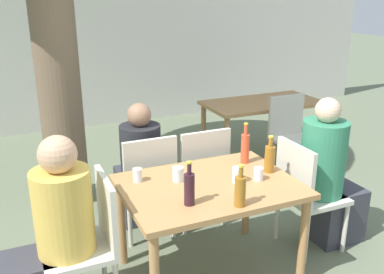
{
  "coord_description": "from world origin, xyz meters",
  "views": [
    {
      "loc": [
        -1.2,
        -2.42,
        2.0
      ],
      "look_at": [
        0.0,
        0.3,
        0.98
      ],
      "focal_mm": 40.0,
      "sensor_mm": 36.0,
      "label": 1
    }
  ],
  "objects_px": {
    "patio_chair_4": "(291,132)",
    "drinking_glass_2": "(258,174)",
    "amber_bottle_2": "(270,158)",
    "drinking_glass_0": "(138,175)",
    "patio_chair_2": "(147,180)",
    "amber_bottle_1": "(240,190)",
    "drinking_glass_3": "(238,175)",
    "patio_chair_1": "(305,190)",
    "dining_table_front": "(209,195)",
    "patio_chair_3": "(200,171)",
    "patio_chair_0": "(91,237)",
    "person_seated_2": "(138,171)",
    "dining_table_back": "(262,109)",
    "drinking_glass_1": "(178,174)",
    "person_seated_0": "(52,241)",
    "soda_bottle_3": "(245,147)",
    "wine_bottle_0": "(189,188)",
    "person_seated_1": "(329,180)"
  },
  "relations": [
    {
      "from": "patio_chair_4",
      "to": "drinking_glass_2",
      "type": "distance_m",
      "value": 1.85
    },
    {
      "from": "patio_chair_3",
      "to": "patio_chair_0",
      "type": "bearing_deg",
      "value": 32.04
    },
    {
      "from": "person_seated_0",
      "to": "amber_bottle_2",
      "type": "height_order",
      "value": "person_seated_0"
    },
    {
      "from": "person_seated_1",
      "to": "wine_bottle_0",
      "type": "bearing_deg",
      "value": 99.43
    },
    {
      "from": "dining_table_front",
      "to": "soda_bottle_3",
      "type": "bearing_deg",
      "value": 29.6
    },
    {
      "from": "patio_chair_2",
      "to": "drinking_glass_2",
      "type": "distance_m",
      "value": 0.99
    },
    {
      "from": "patio_chair_2",
      "to": "amber_bottle_1",
      "type": "distance_m",
      "value": 1.12
    },
    {
      "from": "amber_bottle_1",
      "to": "drinking_glass_0",
      "type": "distance_m",
      "value": 0.77
    },
    {
      "from": "amber_bottle_2",
      "to": "drinking_glass_0",
      "type": "relative_size",
      "value": 2.89
    },
    {
      "from": "amber_bottle_2",
      "to": "patio_chair_4",
      "type": "bearing_deg",
      "value": 47.68
    },
    {
      "from": "amber_bottle_2",
      "to": "drinking_glass_0",
      "type": "xyz_separation_m",
      "value": [
        -0.94,
        0.23,
        -0.06
      ]
    },
    {
      "from": "amber_bottle_1",
      "to": "soda_bottle_3",
      "type": "height_order",
      "value": "soda_bottle_3"
    },
    {
      "from": "patio_chair_2",
      "to": "patio_chair_3",
      "type": "bearing_deg",
      "value": -180.0
    },
    {
      "from": "patio_chair_2",
      "to": "drinking_glass_2",
      "type": "bearing_deg",
      "value": 127.84
    },
    {
      "from": "patio_chair_3",
      "to": "amber_bottle_1",
      "type": "xyz_separation_m",
      "value": [
        -0.21,
        -1.03,
        0.32
      ]
    },
    {
      "from": "drinking_glass_1",
      "to": "patio_chair_0",
      "type": "bearing_deg",
      "value": -168.39
    },
    {
      "from": "patio_chair_3",
      "to": "drinking_glass_0",
      "type": "relative_size",
      "value": 9.46
    },
    {
      "from": "drinking_glass_3",
      "to": "patio_chair_1",
      "type": "bearing_deg",
      "value": 4.31
    },
    {
      "from": "wine_bottle_0",
      "to": "drinking_glass_0",
      "type": "distance_m",
      "value": 0.5
    },
    {
      "from": "drinking_glass_2",
      "to": "patio_chair_4",
      "type": "bearing_deg",
      "value": 46.15
    },
    {
      "from": "patio_chair_4",
      "to": "person_seated_1",
      "type": "height_order",
      "value": "person_seated_1"
    },
    {
      "from": "soda_bottle_3",
      "to": "wine_bottle_0",
      "type": "bearing_deg",
      "value": -145.58
    },
    {
      "from": "dining_table_back",
      "to": "person_seated_1",
      "type": "relative_size",
      "value": 1.13
    },
    {
      "from": "patio_chair_1",
      "to": "drinking_glass_2",
      "type": "bearing_deg",
      "value": 99.28
    },
    {
      "from": "patio_chair_3",
      "to": "person_seated_2",
      "type": "distance_m",
      "value": 0.54
    },
    {
      "from": "patio_chair_4",
      "to": "person_seated_0",
      "type": "distance_m",
      "value": 2.95
    },
    {
      "from": "patio_chair_0",
      "to": "amber_bottle_1",
      "type": "distance_m",
      "value": 0.99
    },
    {
      "from": "dining_table_front",
      "to": "patio_chair_3",
      "type": "xyz_separation_m",
      "value": [
        0.24,
        0.67,
        -0.12
      ]
    },
    {
      "from": "patio_chair_2",
      "to": "patio_chair_1",
      "type": "bearing_deg",
      "value": 147.96
    },
    {
      "from": "dining_table_front",
      "to": "person_seated_0",
      "type": "bearing_deg",
      "value": -180.0
    },
    {
      "from": "wine_bottle_0",
      "to": "amber_bottle_1",
      "type": "height_order",
      "value": "wine_bottle_0"
    },
    {
      "from": "dining_table_back",
      "to": "patio_chair_3",
      "type": "bearing_deg",
      "value": -139.79
    },
    {
      "from": "dining_table_front",
      "to": "person_seated_2",
      "type": "height_order",
      "value": "person_seated_2"
    },
    {
      "from": "dining_table_front",
      "to": "drinking_glass_2",
      "type": "xyz_separation_m",
      "value": [
        0.34,
        -0.08,
        0.14
      ]
    },
    {
      "from": "patio_chair_1",
      "to": "patio_chair_4",
      "type": "xyz_separation_m",
      "value": [
        0.78,
        1.24,
        0.0
      ]
    },
    {
      "from": "patio_chair_4",
      "to": "drinking_glass_3",
      "type": "xyz_separation_m",
      "value": [
        -1.42,
        -1.29,
        0.26
      ]
    },
    {
      "from": "patio_chair_1",
      "to": "person_seated_2",
      "type": "bearing_deg",
      "value": 49.65
    },
    {
      "from": "patio_chair_2",
      "to": "person_seated_0",
      "type": "relative_size",
      "value": 0.75
    },
    {
      "from": "drinking_glass_3",
      "to": "patio_chair_0",
      "type": "bearing_deg",
      "value": 177.32
    },
    {
      "from": "patio_chair_2",
      "to": "patio_chair_3",
      "type": "xyz_separation_m",
      "value": [
        0.48,
        0.0,
        0.0
      ]
    },
    {
      "from": "person_seated_0",
      "to": "soda_bottle_3",
      "type": "height_order",
      "value": "person_seated_0"
    },
    {
      "from": "drinking_glass_1",
      "to": "drinking_glass_3",
      "type": "relative_size",
      "value": 0.95
    },
    {
      "from": "person_seated_2",
      "to": "drinking_glass_0",
      "type": "bearing_deg",
      "value": 73.34
    },
    {
      "from": "soda_bottle_3",
      "to": "dining_table_back",
      "type": "bearing_deg",
      "value": 53.23
    },
    {
      "from": "person_seated_0",
      "to": "drinking_glass_0",
      "type": "relative_size",
      "value": 12.62
    },
    {
      "from": "wine_bottle_0",
      "to": "drinking_glass_0",
      "type": "relative_size",
      "value": 3.01
    },
    {
      "from": "person_seated_1",
      "to": "drinking_glass_3",
      "type": "bearing_deg",
      "value": 93.17
    },
    {
      "from": "patio_chair_3",
      "to": "patio_chair_1",
      "type": "bearing_deg",
      "value": 131.41
    },
    {
      "from": "drinking_glass_1",
      "to": "patio_chair_3",
      "type": "bearing_deg",
      "value": 52.01
    },
    {
      "from": "patio_chair_1",
      "to": "drinking_glass_1",
      "type": "relative_size",
      "value": 8.95
    }
  ]
}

